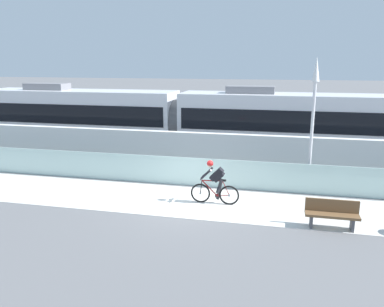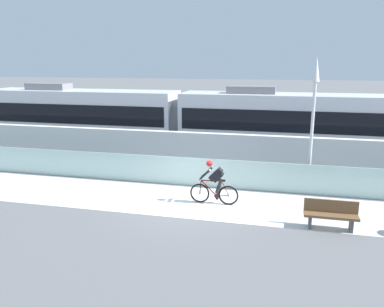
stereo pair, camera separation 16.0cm
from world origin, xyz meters
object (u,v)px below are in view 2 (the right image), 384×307
object	(u,v)px
lamp_post_antenna	(313,109)
cyclist_on_bike	(214,183)
bench	(331,214)
tram	(179,121)

from	to	relation	value
lamp_post_antenna	cyclist_on_bike	bearing A→B (deg)	-147.38
bench	lamp_post_antenna	bearing A→B (deg)	98.21
tram	cyclist_on_bike	distance (m)	7.63
tram	bench	size ratio (longest dim) A/B	14.10
lamp_post_antenna	bench	xyz separation A→B (m)	(0.50, -3.44, -2.81)
cyclist_on_bike	lamp_post_antenna	xyz separation A→B (m)	(3.36, 2.15, 2.51)
cyclist_on_bike	lamp_post_antenna	bearing A→B (deg)	32.62
cyclist_on_bike	lamp_post_antenna	distance (m)	4.71
cyclist_on_bike	bench	distance (m)	4.07
tram	cyclist_on_bike	bearing A→B (deg)	-65.14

